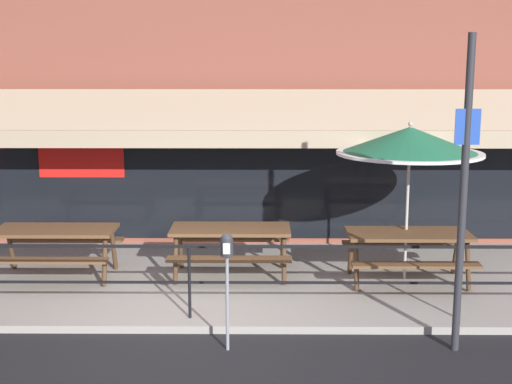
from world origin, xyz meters
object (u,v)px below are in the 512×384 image
Objects in this scene: patio_umbrella_right at (410,142)px; picnic_table_left at (56,239)px; picnic_table_centre at (231,238)px; picnic_table_right at (408,243)px; parking_meter_far at (227,256)px; street_sign_pole at (463,193)px.

picnic_table_left is at bearing 179.98° from patio_umbrella_right.
picnic_table_centre is 1.00× the size of picnic_table_right.
picnic_table_centre is 3.02m from patio_umbrella_right.
picnic_table_left is at bearing 137.84° from parking_meter_far.
picnic_table_right is (2.63, -0.27, 0.00)m from picnic_table_centre.
picnic_table_left is 1.27× the size of parking_meter_far.
picnic_table_centre is at bearing 91.59° from parking_meter_far.
patio_umbrella_right reaches higher than picnic_table_centre.
picnic_table_centre is at bearing 174.12° from picnic_table_right.
patio_umbrella_right is at bearing -1.85° from picnic_table_centre.
picnic_table_left is 1.00× the size of picnic_table_right.
picnic_table_centre is at bearing 137.80° from street_sign_pole.
picnic_table_left is at bearing -178.19° from picnic_table_centre.
street_sign_pole is (0.13, -2.23, 1.19)m from picnic_table_right.
picnic_table_left is 2.63m from picnic_table_centre.
patio_umbrella_right is at bearing 90.00° from picnic_table_right.
patio_umbrella_right is 1.67× the size of parking_meter_far.
picnic_table_right is at bearing -2.04° from picnic_table_left.
parking_meter_far is (2.70, -2.45, 0.44)m from picnic_table_left.
picnic_table_left is at bearing 177.96° from picnic_table_right.
patio_umbrella_right reaches higher than parking_meter_far.
picnic_table_right is 0.76× the size of patio_umbrella_right.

